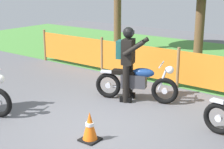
% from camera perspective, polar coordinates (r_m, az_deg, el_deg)
% --- Properties ---
extents(ground, '(24.00, 24.00, 0.02)m').
position_cam_1_polar(ground, '(6.61, -1.27, -8.68)').
color(ground, '#5B5B60').
extents(grass_verge, '(24.00, 6.55, 0.01)m').
position_cam_1_polar(grass_verge, '(11.93, 17.87, 1.86)').
color(grass_verge, '#4C8C3D').
rests_on(grass_verge, ground).
extents(barrier_fence, '(10.00, 0.08, 1.05)m').
position_cam_1_polar(barrier_fence, '(8.85, 10.92, 1.23)').
color(barrier_fence, olive).
rests_on(barrier_fence, ground).
extents(motorcycle_third, '(1.86, 0.83, 0.91)m').
position_cam_1_polar(motorcycle_third, '(7.79, 4.08, -1.28)').
color(motorcycle_third, black).
rests_on(motorcycle_third, ground).
extents(rider_third, '(0.77, 0.67, 1.69)m').
position_cam_1_polar(rider_third, '(7.71, 2.63, 2.47)').
color(rider_third, black).
rests_on(rider_third, ground).
extents(traffic_cone, '(0.32, 0.32, 0.53)m').
position_cam_1_polar(traffic_cone, '(5.98, -3.71, -8.64)').
color(traffic_cone, black).
rests_on(traffic_cone, ground).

